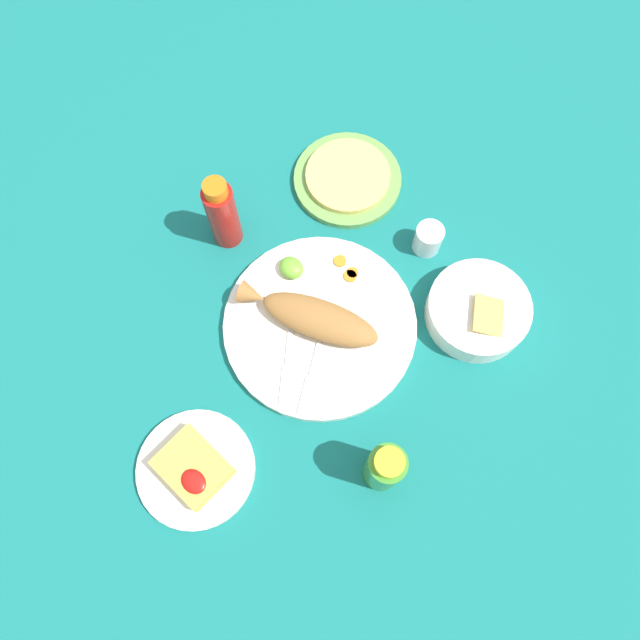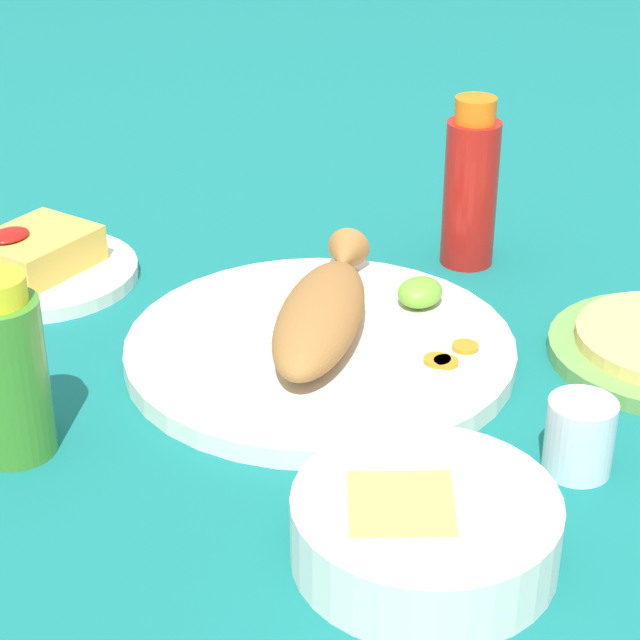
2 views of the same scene
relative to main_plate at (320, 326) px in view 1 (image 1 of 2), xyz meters
name	(u,v)px [view 1 (image 1 of 2)]	position (x,y,z in m)	size (l,w,h in m)	color
ground_plane	(320,327)	(0.00, 0.00, -0.01)	(4.00, 4.00, 0.00)	#146B66
main_plate	(320,326)	(0.00, 0.00, 0.00)	(0.34, 0.34, 0.02)	white
fried_fish	(313,317)	(-0.01, 0.00, 0.03)	(0.25, 0.15, 0.05)	#996633
fork_near	(313,371)	(0.05, -0.07, 0.01)	(0.10, 0.17, 0.00)	silver
fork_far	(288,362)	(0.01, -0.09, 0.01)	(0.13, 0.15, 0.00)	silver
carrot_slice_near	(350,276)	(-0.02, 0.10, 0.01)	(0.02, 0.02, 0.00)	orange
carrot_slice_mid	(352,273)	(-0.02, 0.11, 0.01)	(0.02, 0.02, 0.00)	orange
carrot_slice_far	(340,261)	(-0.06, 0.11, 0.01)	(0.02, 0.02, 0.00)	orange
lime_wedge_main	(291,268)	(-0.11, 0.04, 0.02)	(0.05, 0.04, 0.03)	#6BB233
hot_sauce_bottle_red	(222,214)	(-0.25, 0.01, 0.07)	(0.05, 0.05, 0.17)	#B21914
hot_sauce_bottle_green	(385,468)	(0.24, -0.11, 0.06)	(0.06, 0.06, 0.15)	#3D8428
salt_cup	(428,240)	(0.03, 0.25, 0.02)	(0.05, 0.05, 0.06)	silver
side_plate_fries	(196,469)	(0.02, -0.32, 0.00)	(0.19, 0.19, 0.01)	white
fries_pile	(193,468)	(0.02, -0.32, 0.02)	(0.11, 0.09, 0.04)	gold
guacamole_bowl	(478,310)	(0.18, 0.20, 0.02)	(0.18, 0.18, 0.06)	white
tortilla_plate	(347,180)	(-0.17, 0.25, 0.00)	(0.21, 0.21, 0.01)	#6B9E4C
tortilla_stack	(348,176)	(-0.17, 0.25, 0.01)	(0.16, 0.16, 0.01)	#E0C666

